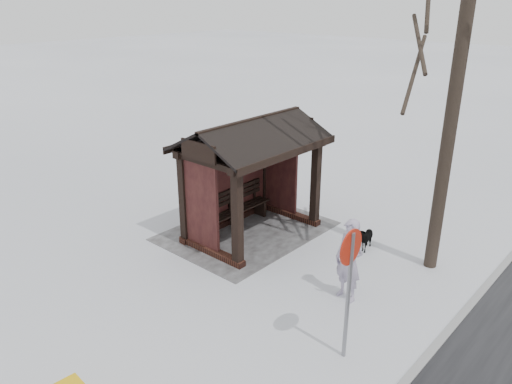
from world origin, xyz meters
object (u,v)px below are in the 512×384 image
bus_shelter (248,154)px  dog (364,237)px  pedestrian (349,260)px  road_sign (350,268)px

bus_shelter → dog: bus_shelter is taller
pedestrian → dog: bearing=121.5°
pedestrian → bus_shelter: bearing=175.4°
pedestrian → dog: size_ratio=2.46×
bus_shelter → pedestrian: bus_shelter is taller
dog → road_sign: size_ratio=0.30×
bus_shelter → dog: bearing=113.9°
bus_shelter → road_sign: bearing=61.1°
dog → road_sign: road_sign is taller
dog → road_sign: (3.72, 1.76, 1.44)m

